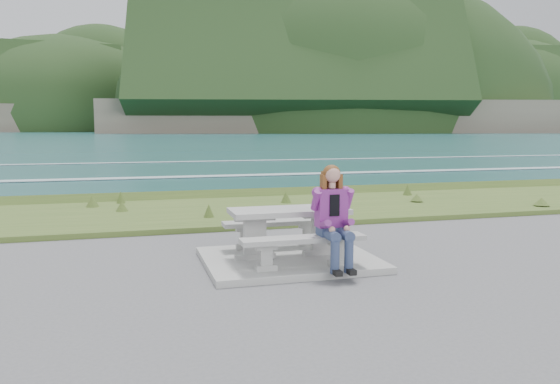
% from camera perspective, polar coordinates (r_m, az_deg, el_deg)
% --- Properties ---
extents(concrete_slab, '(2.60, 2.10, 0.10)m').
position_cam_1_polar(concrete_slab, '(8.48, 0.95, -7.09)').
color(concrete_slab, '#9D9E99').
rests_on(concrete_slab, ground).
extents(picnic_table, '(1.80, 0.75, 0.75)m').
position_cam_1_polar(picnic_table, '(8.35, 0.96, -2.87)').
color(picnic_table, '#9D9E99').
rests_on(picnic_table, concrete_slab).
extents(bench_landward, '(1.80, 0.35, 0.45)m').
position_cam_1_polar(bench_landward, '(7.74, 2.44, -5.42)').
color(bench_landward, '#9D9E99').
rests_on(bench_landward, concrete_slab).
extents(bench_seaward, '(1.80, 0.35, 0.45)m').
position_cam_1_polar(bench_seaward, '(9.06, -0.32, -3.61)').
color(bench_seaward, '#9D9E99').
rests_on(bench_seaward, concrete_slab).
extents(grass_verge, '(160.00, 4.50, 0.22)m').
position_cam_1_polar(grass_verge, '(13.27, -5.24, -2.24)').
color(grass_verge, '#375821').
rests_on(grass_verge, ground).
extents(shore_drop, '(160.00, 0.80, 2.20)m').
position_cam_1_polar(shore_drop, '(16.10, -7.12, -0.65)').
color(shore_drop, '#66594D').
rests_on(shore_drop, ground).
extents(ocean, '(1600.00, 1600.00, 0.09)m').
position_cam_1_polar(ocean, '(33.29, -11.51, 0.13)').
color(ocean, '#1F5559').
rests_on(ocean, ground).
extents(headland_range, '(729.83, 363.95, 184.80)m').
position_cam_1_polar(headland_range, '(449.78, 9.79, 7.79)').
color(headland_range, '#66594D').
rests_on(headland_range, ground).
extents(seated_woman, '(0.43, 0.74, 1.46)m').
position_cam_1_polar(seated_woman, '(7.72, 5.78, -4.07)').
color(seated_woman, navy).
rests_on(seated_woman, concrete_slab).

